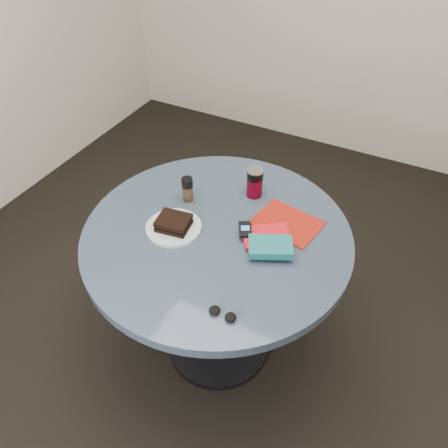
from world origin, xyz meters
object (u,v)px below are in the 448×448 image
at_px(red_book, 266,236).
at_px(novel, 271,247).
at_px(plate, 174,228).
at_px(headphones, 223,314).
at_px(pepper_grinder, 188,189).
at_px(sandwich, 174,223).
at_px(table, 217,262).
at_px(mp3_player, 245,229).
at_px(soda_can, 255,182).
at_px(magazine, 287,223).

distance_m(red_book, novel, 0.08).
relative_size(plate, headphones, 2.25).
bearing_deg(headphones, pepper_grinder, 130.97).
bearing_deg(sandwich, table, 23.08).
distance_m(novel, mp3_player, 0.13).
relative_size(pepper_grinder, mp3_player, 1.13).
relative_size(soda_can, mp3_player, 1.36).
height_order(soda_can, red_book, soda_can).
bearing_deg(novel, mp3_player, 132.66).
distance_m(plate, red_book, 0.34).
xyz_separation_m(plate, soda_can, (0.18, 0.32, 0.06)).
bearing_deg(soda_can, table, -97.16).
relative_size(soda_can, headphones, 1.34).
bearing_deg(headphones, novel, 85.05).
relative_size(sandwich, red_book, 0.76).
bearing_deg(headphones, plate, 142.17).
height_order(plate, red_book, red_book).
xyz_separation_m(red_book, novel, (0.04, -0.06, 0.02)).
xyz_separation_m(plate, sandwich, (0.00, -0.00, 0.03)).
xyz_separation_m(table, novel, (0.22, -0.01, 0.20)).
distance_m(plate, pepper_grinder, 0.18).
distance_m(pepper_grinder, mp3_player, 0.30).
height_order(table, soda_can, soda_can).
bearing_deg(mp3_player, soda_can, 106.20).
relative_size(table, novel, 6.60).
distance_m(table, pepper_grinder, 0.31).
xyz_separation_m(magazine, headphones, (-0.02, -0.49, 0.01)).
height_order(plate, soda_can, soda_can).
bearing_deg(magazine, mp3_player, -121.24).
height_order(plate, magazine, plate).
relative_size(table, sandwich, 7.69).
bearing_deg(pepper_grinder, plate, -77.00).
xyz_separation_m(table, soda_can, (0.03, 0.26, 0.23)).
height_order(red_book, novel, novel).
distance_m(plate, headphones, 0.43).
distance_m(magazine, red_book, 0.12).
relative_size(sandwich, mp3_player, 1.43).
height_order(sandwich, soda_can, soda_can).
relative_size(plate, red_book, 1.21).
xyz_separation_m(pepper_grinder, novel, (0.41, -0.13, -0.02)).
distance_m(novel, headphones, 0.31).
bearing_deg(red_book, novel, -92.23).
distance_m(pepper_grinder, headphones, 0.58).
bearing_deg(sandwich, red_book, 19.11).
relative_size(sandwich, magazine, 0.54).
relative_size(plate, soda_can, 1.68).
distance_m(plate, mp3_player, 0.27).
distance_m(plate, magazine, 0.43).
bearing_deg(plate, pepper_grinder, 103.00).
bearing_deg(table, novel, -3.76).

